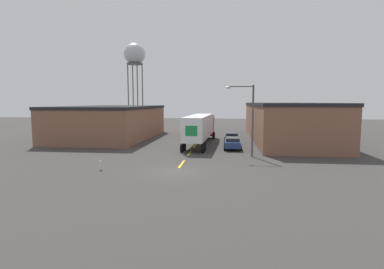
# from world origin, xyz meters

# --- Properties ---
(ground_plane) EXTENTS (160.00, 160.00, 0.00)m
(ground_plane) POSITION_xyz_m (0.00, 0.00, 0.00)
(ground_plane) COLOR #3D3A38
(road_centerline) EXTENTS (0.20, 15.14, 0.01)m
(road_centerline) POSITION_xyz_m (0.00, 9.00, 0.00)
(road_centerline) COLOR yellow
(road_centerline) RESTS_ON ground_plane
(warehouse_left) EXTENTS (12.57, 21.65, 5.05)m
(warehouse_left) POSITION_xyz_m (-14.12, 21.96, 2.53)
(warehouse_left) COLOR brown
(warehouse_left) RESTS_ON ground_plane
(warehouse_right) EXTENTS (9.91, 28.79, 5.56)m
(warehouse_right) POSITION_xyz_m (12.79, 22.60, 2.79)
(warehouse_right) COLOR brown
(warehouse_right) RESTS_ON ground_plane
(semi_truck) EXTENTS (3.36, 15.81, 3.95)m
(semi_truck) POSITION_xyz_m (0.60, 16.41, 2.40)
(semi_truck) COLOR #B21919
(semi_truck) RESTS_ON ground_plane
(parked_car_right_far) EXTENTS (2.07, 4.40, 1.42)m
(parked_car_right_far) POSITION_xyz_m (4.81, 18.30, 0.77)
(parked_car_right_far) COLOR black
(parked_car_right_far) RESTS_ON ground_plane
(parked_car_right_mid) EXTENTS (2.07, 4.40, 1.42)m
(parked_car_right_mid) POSITION_xyz_m (4.81, 12.62, 0.77)
(parked_car_right_mid) COLOR navy
(parked_car_right_mid) RESTS_ON ground_plane
(water_tower) EXTENTS (5.62, 5.62, 21.12)m
(water_tower) POSITION_xyz_m (-20.31, 54.79, 17.96)
(water_tower) COLOR #47474C
(water_tower) RESTS_ON ground_plane
(street_lamp) EXTENTS (2.89, 0.32, 7.41)m
(street_lamp) POSITION_xyz_m (6.37, 7.61, 4.37)
(street_lamp) COLOR #4C4C51
(street_lamp) RESTS_ON ground_plane
(fire_hydrant) EXTENTS (0.22, 0.22, 0.82)m
(fire_hydrant) POSITION_xyz_m (-6.39, -0.05, 0.40)
(fire_hydrant) COLOR silver
(fire_hydrant) RESTS_ON ground_plane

